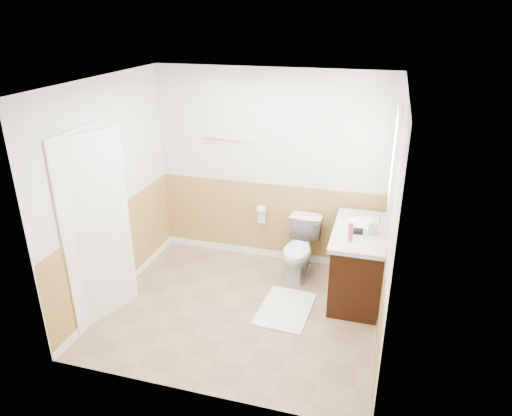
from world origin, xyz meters
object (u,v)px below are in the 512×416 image
(lotion_bottle, at_px, (351,232))
(toilet, at_px, (299,250))
(soap_dispenser, at_px, (373,227))
(vanity_cabinet, at_px, (358,265))
(bath_mat, at_px, (285,309))

(lotion_bottle, bearing_deg, toilet, 138.34)
(soap_dispenser, bearing_deg, vanity_cabinet, 142.91)
(toilet, relative_size, soap_dispenser, 4.03)
(bath_mat, height_order, soap_dispenser, soap_dispenser)
(toilet, bearing_deg, soap_dispenser, -17.69)
(bath_mat, bearing_deg, soap_dispenser, 27.04)
(lotion_bottle, distance_m, soap_dispenser, 0.32)
(vanity_cabinet, bearing_deg, soap_dispenser, -37.09)
(lotion_bottle, bearing_deg, bath_mat, -162.43)
(bath_mat, xyz_separation_m, lotion_bottle, (0.63, 0.20, 0.95))
(bath_mat, relative_size, lotion_bottle, 3.64)
(toilet, distance_m, lotion_bottle, 1.03)
(toilet, distance_m, vanity_cabinet, 0.77)
(soap_dispenser, bearing_deg, toilet, 158.93)
(vanity_cabinet, bearing_deg, bath_mat, -144.34)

